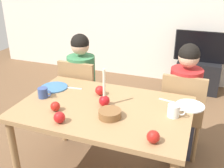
{
  "coord_description": "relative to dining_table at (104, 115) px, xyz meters",
  "views": [
    {
      "loc": [
        0.72,
        -1.74,
        1.79
      ],
      "look_at": [
        0.0,
        0.2,
        0.87
      ],
      "focal_mm": 42.01,
      "sensor_mm": 36.0,
      "label": 1
    }
  ],
  "objects": [
    {
      "name": "mug_left",
      "position": [
        -0.56,
        -0.03,
        0.13
      ],
      "size": [
        0.13,
        0.09,
        0.09
      ],
      "color": "#33477F",
      "rests_on": "dining_table"
    },
    {
      "name": "fork_right",
      "position": [
        0.49,
        0.28,
        0.09
      ],
      "size": [
        0.18,
        0.05,
        0.01
      ],
      "primitive_type": "cube",
      "rotation": [
        0.0,
        0.0,
        -0.2
      ],
      "color": "silver",
      "rests_on": "dining_table"
    },
    {
      "name": "apple_far_edge",
      "position": [
        -0.21,
        -0.33,
        0.13
      ],
      "size": [
        0.09,
        0.09,
        0.09
      ],
      "primitive_type": "sphere",
      "color": "red",
      "rests_on": "dining_table"
    },
    {
      "name": "plate_right",
      "position": [
        0.66,
        0.25,
        0.09
      ],
      "size": [
        0.23,
        0.23,
        0.01
      ],
      "primitive_type": "cylinder",
      "color": "silver",
      "rests_on": "dining_table"
    },
    {
      "name": "plate_left",
      "position": [
        -0.58,
        0.18,
        0.09
      ],
      "size": [
        0.25,
        0.25,
        0.01
      ],
      "primitive_type": "cylinder",
      "color": "teal",
      "rests_on": "dining_table"
    },
    {
      "name": "dining_table",
      "position": [
        0.0,
        0.0,
        0.0
      ],
      "size": [
        1.4,
        0.9,
        0.75
      ],
      "color": "#99754C",
      "rests_on": "ground"
    },
    {
      "name": "back_wall",
      "position": [
        0.0,
        2.6,
        0.63
      ],
      "size": [
        6.4,
        0.1,
        2.6
      ],
      "primitive_type": "cube",
      "color": "silver",
      "rests_on": "ground"
    },
    {
      "name": "tv",
      "position": [
        0.66,
        2.3,
        0.04
      ],
      "size": [
        0.79,
        0.05,
        0.46
      ],
      "color": "black",
      "rests_on": "tv_stand"
    },
    {
      "name": "bowl_walnuts",
      "position": [
        0.11,
        -0.14,
        0.11
      ],
      "size": [
        0.17,
        0.17,
        0.06
      ],
      "primitive_type": "cylinder",
      "color": "brown",
      "rests_on": "dining_table"
    },
    {
      "name": "person_right_child",
      "position": [
        0.59,
        0.64,
        -0.1
      ],
      "size": [
        0.3,
        0.3,
        1.17
      ],
      "color": "#33384C",
      "rests_on": "ground"
    },
    {
      "name": "candle_centerpiece",
      "position": [
        -0.0,
        0.02,
        0.15
      ],
      "size": [
        0.09,
        0.09,
        0.32
      ],
      "color": "red",
      "rests_on": "dining_table"
    },
    {
      "name": "tv_stand",
      "position": [
        0.66,
        2.3,
        -0.43
      ],
      "size": [
        0.64,
        0.4,
        0.48
      ],
      "primitive_type": "cube",
      "color": "black",
      "rests_on": "ground"
    },
    {
      "name": "apple_near_candle",
      "position": [
        -0.33,
        -0.19,
        0.12
      ],
      "size": [
        0.08,
        0.08,
        0.08
      ],
      "primitive_type": "sphere",
      "color": "#AC1D15",
      "rests_on": "dining_table"
    },
    {
      "name": "person_left_child",
      "position": [
        -0.52,
        0.64,
        -0.1
      ],
      "size": [
        0.3,
        0.3,
        1.17
      ],
      "color": "#33384C",
      "rests_on": "ground"
    },
    {
      "name": "fork_left",
      "position": [
        -0.41,
        0.23,
        0.09
      ],
      "size": [
        0.18,
        0.04,
        0.01
      ],
      "primitive_type": "cube",
      "rotation": [
        0.0,
        0.0,
        0.14
      ],
      "color": "silver",
      "rests_on": "dining_table"
    },
    {
      "name": "apple_by_left_plate",
      "position": [
        -0.11,
        0.2,
        0.13
      ],
      "size": [
        0.09,
        0.09,
        0.09
      ],
      "primitive_type": "sphere",
      "color": "red",
      "rests_on": "dining_table"
    },
    {
      "name": "chair_left",
      "position": [
        -0.52,
        0.61,
        -0.15
      ],
      "size": [
        0.4,
        0.4,
        0.9
      ],
      "color": "#99754C",
      "rests_on": "ground"
    },
    {
      "name": "chair_right",
      "position": [
        0.59,
        0.61,
        -0.15
      ],
      "size": [
        0.4,
        0.4,
        0.9
      ],
      "color": "#99754C",
      "rests_on": "ground"
    },
    {
      "name": "mug_right",
      "position": [
        0.56,
        0.04,
        0.13
      ],
      "size": [
        0.14,
        0.09,
        0.1
      ],
      "color": "white",
      "rests_on": "dining_table"
    },
    {
      "name": "apple_by_right_mug",
      "position": [
        0.48,
        -0.33,
        0.13
      ],
      "size": [
        0.09,
        0.09,
        0.09
      ],
      "primitive_type": "sphere",
      "color": "#AE1D17",
      "rests_on": "dining_table"
    }
  ]
}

